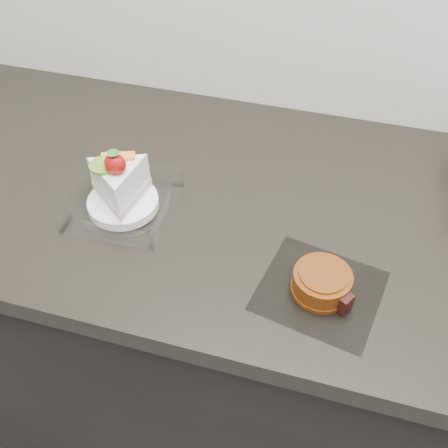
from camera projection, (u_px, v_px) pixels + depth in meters
The scene contains 3 objects.
counter at pixel (304, 347), 1.20m from camera, with size 2.04×0.64×0.90m.
cake_tray at pixel (121, 193), 0.86m from camera, with size 0.17×0.17×0.13m.
mooncake_wrap at pixel (322, 285), 0.75m from camera, with size 0.20×0.20×0.04m.
Camera 1 is at (-0.01, 1.04, 1.52)m, focal length 40.00 mm.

